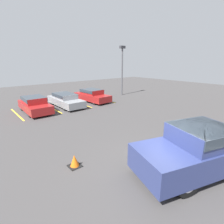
# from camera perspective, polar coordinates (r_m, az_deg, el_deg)

# --- Properties ---
(ground_plane) EXTENTS (60.00, 60.00, 0.00)m
(ground_plane) POSITION_cam_1_polar(r_m,az_deg,el_deg) (7.72, 17.81, -17.06)
(ground_plane) COLOR #423F3F
(stall_stripe_a) EXTENTS (0.12, 4.19, 0.01)m
(stall_stripe_a) POSITION_cam_1_polar(r_m,az_deg,el_deg) (16.03, -28.58, -0.69)
(stall_stripe_a) COLOR yellow
(stall_stripe_a) RESTS_ON ground_plane
(stall_stripe_b) EXTENTS (0.12, 4.19, 0.01)m
(stall_stripe_b) POSITION_cam_1_polar(r_m,az_deg,el_deg) (16.78, -18.93, 1.14)
(stall_stripe_b) COLOR yellow
(stall_stripe_b) RESTS_ON ground_plane
(stall_stripe_c) EXTENTS (0.12, 4.19, 0.01)m
(stall_stripe_c) POSITION_cam_1_polar(r_m,az_deg,el_deg) (17.98, -10.32, 2.74)
(stall_stripe_c) COLOR yellow
(stall_stripe_c) RESTS_ON ground_plane
(stall_stripe_d) EXTENTS (0.12, 4.19, 0.01)m
(stall_stripe_d) POSITION_cam_1_polar(r_m,az_deg,el_deg) (19.54, -2.92, 4.07)
(stall_stripe_d) COLOR yellow
(stall_stripe_d) RESTS_ON ground_plane
(pickup_truck) EXTENTS (6.06, 3.68, 1.86)m
(pickup_truck) POSITION_cam_1_polar(r_m,az_deg,el_deg) (7.77, 28.29, -10.28)
(pickup_truck) COLOR navy
(pickup_truck) RESTS_ON ground_plane
(parked_sedan_a) EXTENTS (1.79, 4.28, 1.30)m
(parked_sedan_a) POSITION_cam_1_polar(r_m,az_deg,el_deg) (15.96, -23.96, 2.39)
(parked_sedan_a) COLOR maroon
(parked_sedan_a) RESTS_ON ground_plane
(parked_sedan_b) EXTENTS (1.73, 4.69, 1.21)m
(parked_sedan_b) POSITION_cam_1_polar(r_m,az_deg,el_deg) (17.10, -14.99, 3.97)
(parked_sedan_b) COLOR gray
(parked_sedan_b) RESTS_ON ground_plane
(parked_sedan_c) EXTENTS (1.99, 4.39, 1.29)m
(parked_sedan_c) POSITION_cam_1_polar(r_m,az_deg,el_deg) (18.63, -6.49, 5.52)
(parked_sedan_c) COLOR maroon
(parked_sedan_c) RESTS_ON ground_plane
(light_post) EXTENTS (0.70, 0.36, 5.86)m
(light_post) POSITION_cam_1_polar(r_m,az_deg,el_deg) (21.96, 3.32, 14.98)
(light_post) COLOR #515156
(light_post) RESTS_ON ground_plane
(traffic_cone) EXTENTS (0.49, 0.49, 0.51)m
(traffic_cone) POSITION_cam_1_polar(r_m,az_deg,el_deg) (7.52, -12.14, -15.44)
(traffic_cone) COLOR black
(traffic_cone) RESTS_ON ground_plane
(wheel_stop_curb) EXTENTS (1.85, 0.20, 0.14)m
(wheel_stop_curb) POSITION_cam_1_polar(r_m,az_deg,el_deg) (20.44, -13.14, 4.41)
(wheel_stop_curb) COLOR #B7B2A8
(wheel_stop_curb) RESTS_ON ground_plane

